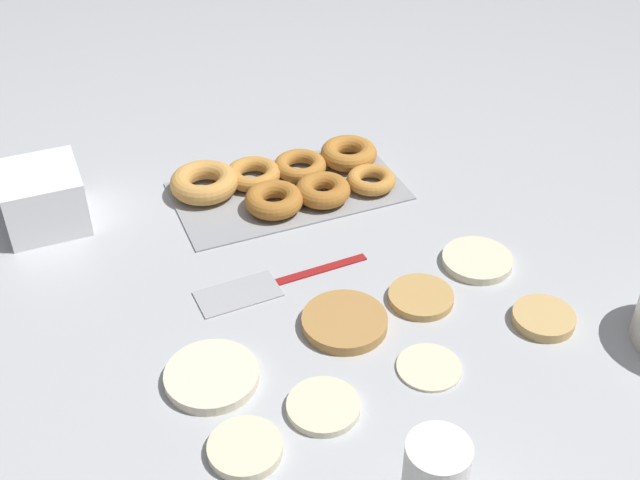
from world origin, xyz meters
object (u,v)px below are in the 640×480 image
object	(u,v)px
pancake_7	(421,297)
spatula	(257,288)
pancake_6	(429,366)
pancake_5	(212,376)
donut_tray	(286,180)
container_stack	(43,198)
pancake_2	(544,318)
pancake_1	(245,448)
pancake_3	(347,321)
pancake_0	(477,260)
pancake_4	(323,406)

from	to	relation	value
pancake_7	spatula	world-z (taller)	pancake_7
spatula	pancake_6	bearing A→B (deg)	120.75
pancake_5	donut_tray	world-z (taller)	donut_tray
container_stack	pancake_2	bearing A→B (deg)	139.81
pancake_1	pancake_3	distance (m)	0.24
pancake_2	pancake_6	distance (m)	0.18
pancake_2	pancake_3	world-z (taller)	same
pancake_3	pancake_1	bearing A→B (deg)	37.45
pancake_6	pancake_7	bearing A→B (deg)	-113.62
donut_tray	pancake_5	bearing A→B (deg)	57.22
pancake_5	pancake_2	bearing A→B (deg)	171.06
pancake_1	container_stack	world-z (taller)	container_stack
pancake_6	pancake_5	bearing A→B (deg)	-18.39
pancake_1	pancake_2	bearing A→B (deg)	-173.39
pancake_7	spatula	xyz separation A→B (m)	(0.20, -0.11, -0.00)
pancake_5	pancake_7	xyz separation A→B (m)	(-0.31, -0.03, -0.00)
pancake_1	pancake_2	size ratio (longest dim) A/B	1.03
spatula	donut_tray	bearing A→B (deg)	-122.26
pancake_0	container_stack	world-z (taller)	container_stack
pancake_0	container_stack	distance (m)	0.66
pancake_1	pancake_5	distance (m)	0.12
pancake_4	donut_tray	bearing A→B (deg)	-105.33
pancake_2	pancake_0	bearing A→B (deg)	-83.77
pancake_4	pancake_0	bearing A→B (deg)	-151.75
pancake_1	pancake_7	xyz separation A→B (m)	(-0.30, -0.15, -0.00)
donut_tray	container_stack	size ratio (longest dim) A/B	2.90
pancake_7	spatula	distance (m)	0.23
pancake_5	pancake_6	distance (m)	0.27
pancake_3	container_stack	bearing A→B (deg)	-49.72
pancake_1	spatula	xyz separation A→B (m)	(-0.10, -0.26, -0.00)
pancake_3	pancake_4	xyz separation A→B (m)	(0.08, 0.12, -0.00)
pancake_4	donut_tray	distance (m)	0.48
container_stack	spatula	bearing A→B (deg)	131.76
pancake_5	spatula	distance (m)	0.18
pancake_4	pancake_6	distance (m)	0.15
pancake_0	pancake_6	bearing A→B (deg)	43.66
donut_tray	spatula	xyz separation A→B (m)	(0.13, 0.22, -0.01)
pancake_5	spatula	world-z (taller)	pancake_5
pancake_6	donut_tray	bearing A→B (deg)	-87.26
pancake_5	donut_tray	xyz separation A→B (m)	(-0.24, -0.37, 0.01)
pancake_5	donut_tray	distance (m)	0.43
pancake_5	pancake_3	bearing A→B (deg)	-172.37
pancake_0	pancake_5	bearing A→B (deg)	9.81
spatula	pancake_5	bearing A→B (deg)	50.34
pancake_0	pancake_2	bearing A→B (deg)	96.23
pancake_4	pancake_2	bearing A→B (deg)	-175.38
pancake_2	container_stack	xyz separation A→B (m)	(0.58, -0.49, 0.04)
pancake_4	pancake_3	bearing A→B (deg)	-124.81
pancake_5	spatula	xyz separation A→B (m)	(-0.11, -0.14, -0.00)
pancake_4	spatula	size ratio (longest dim) A/B	0.34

